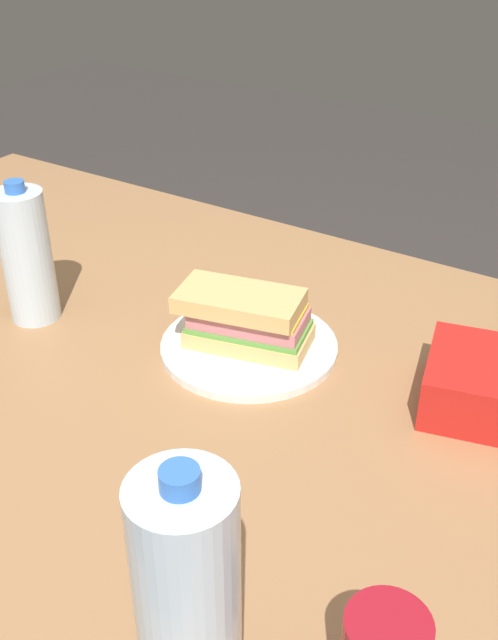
% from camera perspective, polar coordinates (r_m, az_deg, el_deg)
% --- Properties ---
extents(dining_table, '(1.71, 1.01, 0.78)m').
position_cam_1_polar(dining_table, '(1.08, -6.69, -7.20)').
color(dining_table, '#9E7047').
rests_on(dining_table, ground_plane).
extents(paper_plate, '(0.25, 0.25, 0.01)m').
position_cam_1_polar(paper_plate, '(1.05, 0.00, -2.05)').
color(paper_plate, white).
rests_on(paper_plate, dining_table).
extents(sandwich, '(0.20, 0.14, 0.08)m').
position_cam_1_polar(sandwich, '(1.02, -0.23, 0.12)').
color(sandwich, '#DBB26B').
rests_on(sandwich, paper_plate).
extents(water_bottle_tall, '(0.07, 0.07, 0.22)m').
position_cam_1_polar(water_bottle_tall, '(1.13, -16.90, 4.68)').
color(water_bottle_tall, silver).
rests_on(water_bottle_tall, dining_table).
extents(water_bottle_spare, '(0.08, 0.08, 0.25)m').
position_cam_1_polar(water_bottle_spare, '(0.59, -4.73, -21.11)').
color(water_bottle_spare, silver).
rests_on(water_bottle_spare, dining_table).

